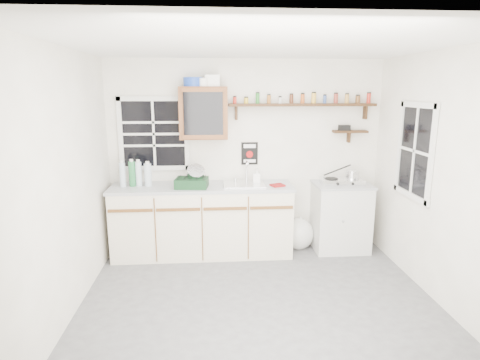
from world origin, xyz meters
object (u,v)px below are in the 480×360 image
at_px(dish_rack, 193,180).
at_px(hotplate, 342,181).
at_px(right_cabinet, 340,216).
at_px(spice_shelf, 304,104).
at_px(upper_cabinet, 203,113).
at_px(main_cabinet, 203,220).

height_order(dish_rack, hotplate, dish_rack).
xyz_separation_m(right_cabinet, hotplate, (-0.02, -0.02, 0.49)).
distance_m(spice_shelf, hotplate, 1.12).
distance_m(dish_rack, hotplate, 1.93).
bearing_deg(spice_shelf, right_cabinet, -20.39).
relative_size(dish_rack, hotplate, 0.76).
height_order(right_cabinet, dish_rack, dish_rack).
bearing_deg(spice_shelf, dish_rack, -168.17).
bearing_deg(dish_rack, upper_cabinet, 64.80).
xyz_separation_m(right_cabinet, spice_shelf, (-0.50, 0.19, 1.48)).
xyz_separation_m(spice_shelf, dish_rack, (-1.44, -0.30, -0.92)).
distance_m(right_cabinet, upper_cabinet, 2.26).
bearing_deg(spice_shelf, main_cabinet, -170.91).
bearing_deg(main_cabinet, right_cabinet, 0.79).
xyz_separation_m(upper_cabinet, hotplate, (1.78, -0.14, -0.88)).
distance_m(main_cabinet, spice_shelf, 2.00).
bearing_deg(right_cabinet, spice_shelf, 159.61).
relative_size(spice_shelf, hotplate, 3.41).
height_order(right_cabinet, spice_shelf, spice_shelf).
distance_m(main_cabinet, upper_cabinet, 1.37).
xyz_separation_m(right_cabinet, dish_rack, (-1.94, -0.11, 0.56)).
distance_m(right_cabinet, hotplate, 0.49).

